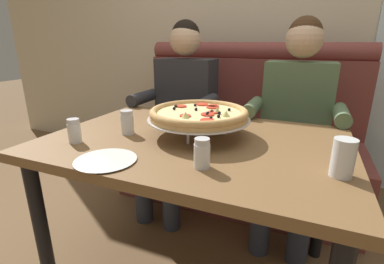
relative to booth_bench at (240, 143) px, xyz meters
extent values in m
cube|color=beige|center=(0.00, 0.57, 1.00)|extent=(6.00, 0.12, 2.80)
cube|color=brown|center=(0.00, -0.13, -0.17)|extent=(1.66, 0.60, 0.46)
cube|color=brown|center=(0.00, 0.26, 0.29)|extent=(1.66, 0.18, 0.65)
cylinder|color=brown|center=(0.00, 0.26, 0.66)|extent=(1.66, 0.14, 0.14)
cube|color=brown|center=(0.00, -0.91, 0.31)|extent=(1.28, 0.89, 0.04)
cylinder|color=black|center=(-0.57, -1.29, -0.05)|extent=(0.06, 0.06, 0.69)
cylinder|color=black|center=(-0.57, -0.54, -0.05)|extent=(0.06, 0.06, 0.69)
cylinder|color=black|center=(0.57, -0.54, -0.05)|extent=(0.06, 0.06, 0.69)
cube|color=#2D3342|center=(-0.37, -0.38, 0.14)|extent=(0.34, 0.40, 0.15)
cylinder|color=#2D3342|center=(-0.47, -0.63, -0.17)|extent=(0.11, 0.11, 0.46)
cylinder|color=#2D3342|center=(-0.27, -0.63, -0.17)|extent=(0.11, 0.11, 0.46)
cube|color=#2D2D33|center=(-0.37, -0.16, 0.34)|extent=(0.40, 0.22, 0.56)
cylinder|color=#2D2D33|center=(-0.60, -0.38, 0.37)|extent=(0.08, 0.28, 0.08)
cylinder|color=#2D2D33|center=(-0.14, -0.38, 0.37)|extent=(0.08, 0.28, 0.08)
sphere|color=#DBB28E|center=(-0.37, -0.18, 0.75)|extent=(0.21, 0.21, 0.21)
sphere|color=black|center=(-0.37, -0.17, 0.78)|extent=(0.19, 0.19, 0.19)
cube|color=#2D3342|center=(0.37, -0.38, 0.14)|extent=(0.34, 0.40, 0.15)
cylinder|color=#2D3342|center=(0.27, -0.63, -0.17)|extent=(0.11, 0.11, 0.46)
cylinder|color=#2D3342|center=(0.47, -0.63, -0.17)|extent=(0.11, 0.11, 0.46)
cube|color=#56704C|center=(0.37, -0.16, 0.34)|extent=(0.40, 0.22, 0.56)
cylinder|color=#56704C|center=(0.14, -0.38, 0.37)|extent=(0.08, 0.28, 0.08)
cylinder|color=#56704C|center=(0.60, -0.38, 0.37)|extent=(0.08, 0.28, 0.08)
sphere|color=#DBB28E|center=(0.37, -0.18, 0.75)|extent=(0.21, 0.21, 0.21)
sphere|color=#472D19|center=(0.37, -0.17, 0.78)|extent=(0.19, 0.19, 0.19)
cylinder|color=silver|center=(0.00, -0.99, 0.37)|extent=(0.01, 0.01, 0.08)
cylinder|color=silver|center=(-0.10, -0.81, 0.37)|extent=(0.01, 0.01, 0.08)
cylinder|color=silver|center=(0.10, -0.81, 0.37)|extent=(0.01, 0.01, 0.08)
torus|color=silver|center=(0.00, -0.87, 0.40)|extent=(0.25, 0.25, 0.01)
cylinder|color=silver|center=(0.00, -0.87, 0.41)|extent=(0.45, 0.45, 0.00)
cylinder|color=tan|center=(0.00, -0.87, 0.42)|extent=(0.43, 0.43, 0.02)
torus|color=tan|center=(0.00, -0.87, 0.44)|extent=(0.43, 0.43, 0.03)
cylinder|color=beige|center=(0.00, -0.87, 0.44)|extent=(0.37, 0.37, 0.01)
cylinder|color=red|center=(0.03, -0.77, 0.44)|extent=(0.06, 0.06, 0.01)
cylinder|color=red|center=(0.06, -0.86, 0.44)|extent=(0.05, 0.05, 0.01)
cylinder|color=red|center=(-0.04, -0.73, 0.44)|extent=(0.06, 0.06, 0.01)
cylinder|color=red|center=(-0.02, -0.96, 0.44)|extent=(0.05, 0.05, 0.01)
cylinder|color=red|center=(0.05, -0.90, 0.44)|extent=(0.06, 0.06, 0.01)
cylinder|color=red|center=(0.02, -0.74, 0.44)|extent=(0.06, 0.06, 0.01)
cylinder|color=red|center=(0.08, -0.99, 0.44)|extent=(0.06, 0.06, 0.01)
cylinder|color=red|center=(-0.11, -0.81, 0.44)|extent=(0.05, 0.05, 0.01)
sphere|color=black|center=(0.12, -0.80, 0.45)|extent=(0.01, 0.01, 0.01)
sphere|color=black|center=(-0.13, -0.83, 0.45)|extent=(0.01, 0.01, 0.01)
sphere|color=black|center=(0.06, -0.86, 0.45)|extent=(0.01, 0.01, 0.01)
sphere|color=black|center=(-0.02, -0.85, 0.45)|extent=(0.01, 0.01, 0.01)
sphere|color=black|center=(-0.06, -0.77, 0.45)|extent=(0.01, 0.01, 0.01)
sphere|color=black|center=(0.10, -0.87, 0.45)|extent=(0.01, 0.01, 0.01)
sphere|color=black|center=(0.11, -0.93, 0.45)|extent=(0.01, 0.01, 0.01)
sphere|color=black|center=(0.05, -0.89, 0.45)|extent=(0.01, 0.01, 0.01)
sphere|color=black|center=(-0.12, -0.87, 0.45)|extent=(0.01, 0.01, 0.01)
sphere|color=black|center=(0.06, -0.91, 0.45)|extent=(0.01, 0.01, 0.01)
sphere|color=black|center=(0.09, -0.97, 0.45)|extent=(0.01, 0.01, 0.01)
cone|color=#CCC675|center=(0.13, -0.89, 0.45)|extent=(0.04, 0.04, 0.02)
cone|color=#CCC675|center=(-0.01, -0.98, 0.45)|extent=(0.04, 0.04, 0.02)
cone|color=#CCC675|center=(0.08, -0.85, 0.45)|extent=(0.04, 0.04, 0.02)
cylinder|color=white|center=(-0.44, -1.16, 0.37)|extent=(0.05, 0.05, 0.08)
cylinder|color=#4C6633|center=(-0.44, -1.16, 0.36)|extent=(0.05, 0.05, 0.05)
cylinder|color=silver|center=(-0.44, -1.16, 0.42)|extent=(0.05, 0.05, 0.02)
cylinder|color=white|center=(-0.31, -0.97, 0.38)|extent=(0.06, 0.06, 0.09)
cylinder|color=silver|center=(-0.31, -0.97, 0.36)|extent=(0.05, 0.05, 0.06)
cylinder|color=silver|center=(-0.31, -0.97, 0.43)|extent=(0.05, 0.05, 0.02)
cylinder|color=white|center=(0.13, -1.18, 0.37)|extent=(0.06, 0.06, 0.08)
cylinder|color=#A82D19|center=(0.13, -1.18, 0.36)|extent=(0.05, 0.05, 0.05)
cylinder|color=silver|center=(0.13, -1.18, 0.43)|extent=(0.05, 0.05, 0.02)
cylinder|color=white|center=(-0.20, -1.26, 0.34)|extent=(0.15, 0.15, 0.01)
cone|color=white|center=(-0.20, -1.26, 0.34)|extent=(0.22, 0.22, 0.01)
cylinder|color=silver|center=(0.56, -1.07, 0.39)|extent=(0.07, 0.07, 0.12)
cylinder|color=gold|center=(0.56, -1.07, 0.38)|extent=(0.06, 0.06, 0.09)
cylinder|color=black|center=(1.06, 1.03, -0.18)|extent=(0.02, 0.02, 0.44)
camera|label=1|loc=(0.44, -1.98, 0.74)|focal=26.24mm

